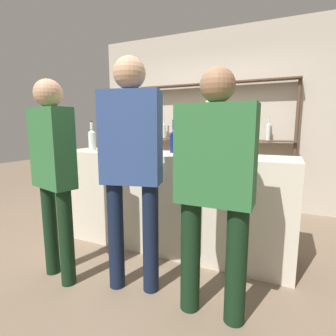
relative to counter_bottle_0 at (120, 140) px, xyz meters
name	(u,v)px	position (x,y,z in m)	size (l,w,h in m)	color
ground_plane	(168,246)	(0.60, -0.01, -1.14)	(16.00, 16.00, 0.00)	#7A6651
bar_counter	(168,201)	(0.60, -0.01, -0.63)	(2.49, 0.55, 1.02)	beige
back_wall	(215,120)	(0.60, 1.86, 0.26)	(4.09, 0.12, 2.80)	#B2A899
back_shelf	(211,125)	(0.58, 1.68, 0.16)	(2.50, 0.18, 1.96)	#4C3828
counter_bottle_0	(120,140)	(0.00, 0.00, 0.00)	(0.08, 0.08, 0.33)	brown
counter_bottle_1	(110,140)	(-0.19, 0.06, 0.00)	(0.09, 0.09, 0.31)	#0F1956
counter_bottle_2	(92,139)	(-0.35, -0.06, 0.01)	(0.08, 0.08, 0.34)	silver
counter_bottle_3	(174,140)	(0.62, 0.08, 0.00)	(0.08, 0.08, 0.34)	#0F1956
wine_glass	(147,141)	(0.26, 0.15, -0.02)	(0.08, 0.08, 0.15)	silver
cork_jar	(246,150)	(1.38, -0.06, -0.06)	(0.10, 0.10, 0.14)	silver
customer_right	(215,180)	(1.30, -0.85, -0.19)	(0.49, 0.22, 1.65)	black
customer_left	(53,166)	(0.00, -0.95, -0.16)	(0.45, 0.29, 1.66)	black
server_behind_counter	(212,154)	(0.88, 0.68, -0.19)	(0.53, 0.34, 1.65)	brown
customer_center	(131,158)	(0.65, -0.81, -0.08)	(0.48, 0.30, 1.79)	#121C33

